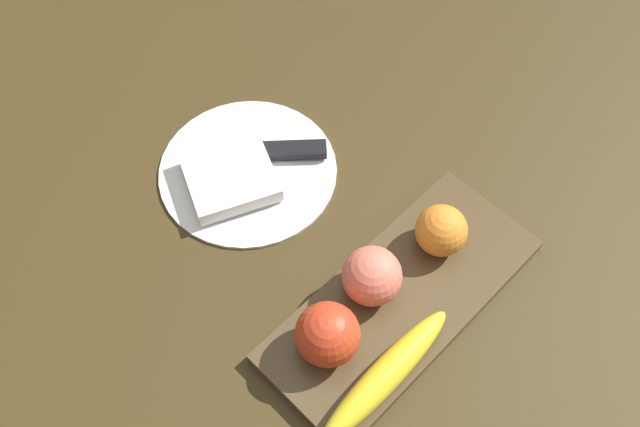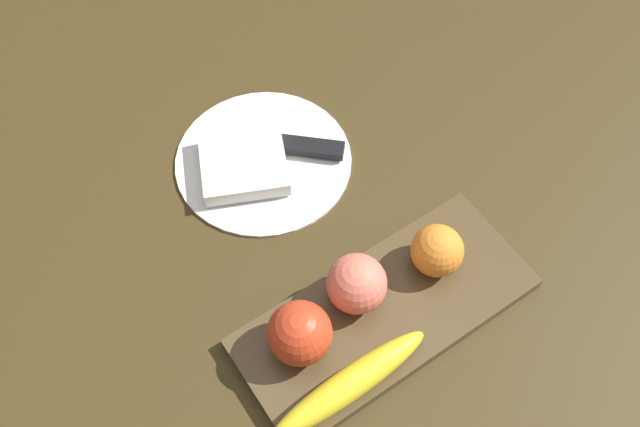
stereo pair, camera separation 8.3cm
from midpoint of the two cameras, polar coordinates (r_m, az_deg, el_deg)
ground_plane at (r=0.84m, az=7.73°, el=-6.57°), size 2.40×2.40×0.00m
fruit_tray at (r=0.82m, az=8.18°, el=-8.23°), size 0.35×0.15×0.02m
apple at (r=0.76m, az=1.51°, el=-9.94°), size 0.07×0.07×0.07m
banana at (r=0.76m, az=5.66°, el=-13.84°), size 0.20×0.04×0.03m
orange_near_apple at (r=0.82m, az=12.33°, el=-3.20°), size 0.06×0.06×0.06m
peach at (r=0.79m, az=6.02°, el=-5.94°), size 0.07×0.07×0.07m
dinner_plate at (r=0.93m, az=-2.06°, el=4.20°), size 0.23×0.23×0.01m
folded_napkin at (r=0.91m, az=-3.63°, el=3.92°), size 0.14×0.14×0.02m
knife at (r=0.93m, az=0.79°, el=5.28°), size 0.15×0.14×0.01m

